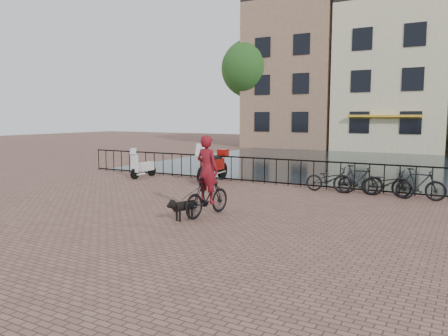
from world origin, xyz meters
The scene contains 14 objects.
ground centered at (0.00, 0.00, 0.00)m, with size 100.00×100.00×0.00m, color brown.
canal_water centered at (0.00, 17.30, 0.00)m, with size 20.00×20.00×0.00m, color black.
railing centered at (0.00, 8.00, 0.50)m, with size 20.00×0.05×1.02m.
canal_house_left centered at (-7.50, 30.00, 6.40)m, with size 7.50×9.00×12.80m.
canal_house_mid centered at (0.50, 30.00, 5.90)m, with size 8.00×9.50×11.80m.
tree_far_left centered at (-11.00, 27.00, 6.73)m, with size 5.04×5.04×9.27m.
cyclist centered at (-0.01, 2.12, 0.96)m, with size 0.85×1.90×2.52m.
dog centered at (-0.27, 1.42, 0.29)m, with size 0.53×0.92×0.59m.
motorcycle centered at (-3.09, 7.53, 0.82)m, with size 0.68×2.32×1.64m.
scooter centered at (-6.30, 6.99, 0.67)m, with size 0.43×1.46×1.35m.
parked_bike_0 centered at (1.80, 7.40, 0.45)m, with size 0.60×1.72×0.90m, color black.
parked_bike_1 centered at (2.75, 7.40, 0.50)m, with size 0.47×1.66×1.00m, color black.
parked_bike_2 centered at (3.70, 7.40, 0.45)m, with size 0.60×1.72×0.90m, color black.
parked_bike_3 centered at (4.65, 7.40, 0.50)m, with size 0.47×1.66×1.00m, color black.
Camera 1 is at (6.04, -7.64, 2.66)m, focal length 35.00 mm.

